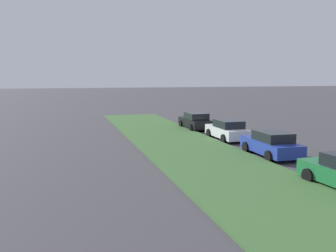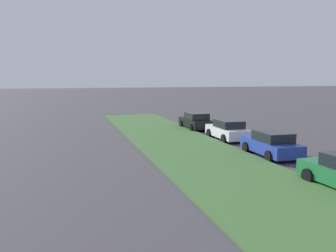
# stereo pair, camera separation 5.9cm
# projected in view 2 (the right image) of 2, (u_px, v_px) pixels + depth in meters

# --- Properties ---
(grass_median) EXTENTS (60.00, 6.00, 0.12)m
(grass_median) POSITION_uv_depth(u_px,v_px,m) (262.00, 192.00, 14.38)
(grass_median) COLOR #3D6633
(grass_median) RESTS_ON ground
(parked_car_blue) EXTENTS (4.33, 2.08, 1.47)m
(parked_car_blue) POSITION_uv_depth(u_px,v_px,m) (271.00, 144.00, 21.02)
(parked_car_blue) COLOR #23389E
(parked_car_blue) RESTS_ON ground
(parked_car_white) EXTENTS (4.30, 2.02, 1.47)m
(parked_car_white) POSITION_uv_depth(u_px,v_px,m) (228.00, 130.00, 26.57)
(parked_car_white) COLOR silver
(parked_car_white) RESTS_ON ground
(parked_car_black) EXTENTS (4.31, 2.04, 1.47)m
(parked_car_black) POSITION_uv_depth(u_px,v_px,m) (196.00, 121.00, 31.88)
(parked_car_black) COLOR black
(parked_car_black) RESTS_ON ground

